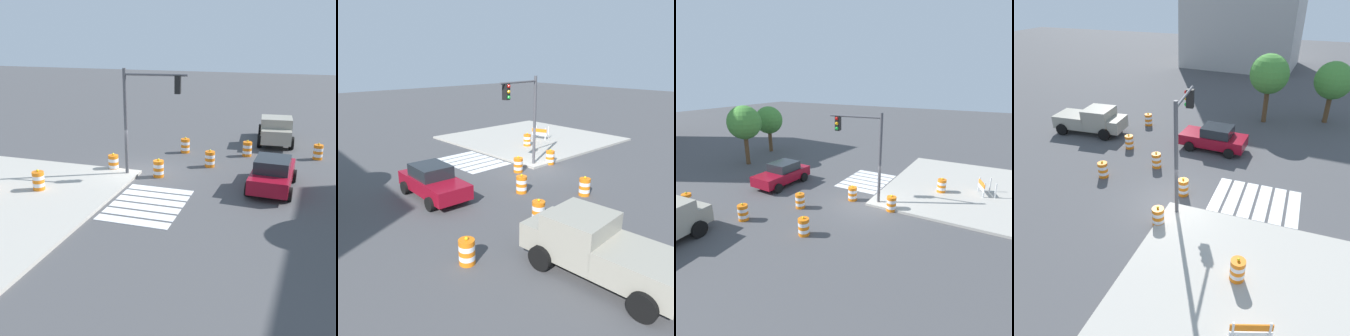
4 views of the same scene
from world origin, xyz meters
TOP-DOWN VIEW (x-y plane):
  - ground_plane at (0.00, 0.00)m, footprint 120.00×120.00m
  - crosswalk_stripes at (4.00, 1.80)m, footprint 4.35×3.20m
  - sports_car at (0.36, 6.95)m, footprint 4.39×2.31m
  - pickup_truck at (-8.76, 6.53)m, footprint 5.28×2.65m
  - traffic_barrel_near_corner at (-4.63, 1.21)m, footprint 0.56×0.56m
  - traffic_barrel_crosswalk_end at (-5.02, 5.08)m, footprint 0.56×0.56m
  - traffic_barrel_median_near at (0.31, 1.08)m, footprint 0.56×0.56m
  - traffic_barrel_median_far at (-2.23, 3.32)m, footprint 0.56×0.56m
  - traffic_barrel_far_curb at (0.09, -1.63)m, footprint 0.56×0.56m
  - traffic_barrel_lane_center at (-5.59, 9.25)m, footprint 0.56×0.56m
  - traffic_barrel_on_sidewalk at (4.18, -3.67)m, footprint 0.56×0.56m
  - traffic_light_pole at (0.45, 0.53)m, footprint 0.70×3.28m

SIDE VIEW (x-z plane):
  - ground_plane at x=0.00m, z-range 0.00..0.00m
  - crosswalk_stripes at x=4.00m, z-range 0.00..0.02m
  - traffic_barrel_near_corner at x=-4.63m, z-range -0.06..0.96m
  - traffic_barrel_crosswalk_end at x=-5.02m, z-range -0.06..0.96m
  - traffic_barrel_median_near at x=0.31m, z-range -0.06..0.96m
  - traffic_barrel_median_far at x=-2.23m, z-range -0.06..0.96m
  - traffic_barrel_far_curb at x=0.09m, z-range -0.06..0.96m
  - traffic_barrel_lane_center at x=-5.59m, z-range -0.06..0.96m
  - traffic_barrel_on_sidewalk at x=4.18m, z-range 0.09..1.11m
  - sports_car at x=0.36m, z-range 0.00..1.63m
  - pickup_truck at x=-8.76m, z-range 0.01..1.93m
  - traffic_light_pole at x=0.45m, z-range 1.16..6.66m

